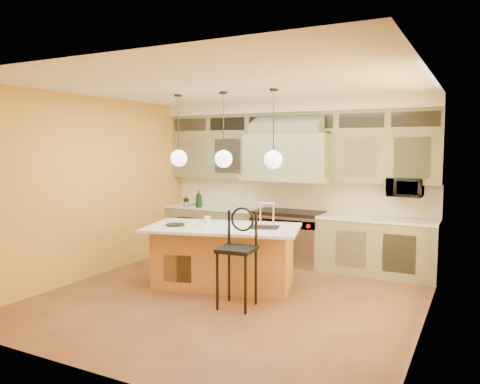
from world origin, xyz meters
The scene contains 18 objects.
floor centered at (0.00, 0.00, 0.00)m, with size 5.00×5.00×0.00m, color #55301D.
ceiling centered at (0.00, 0.00, 2.90)m, with size 5.00×5.00×0.00m, color white.
wall_back centered at (0.00, 2.50, 1.45)m, with size 5.00×5.00×0.00m, color gold.
wall_front centered at (0.00, -2.50, 1.45)m, with size 5.00×5.00×0.00m, color gold.
wall_left centered at (-2.50, 0.00, 1.45)m, with size 5.00×5.00×0.00m, color gold.
wall_right centered at (2.50, 0.00, 1.45)m, with size 5.00×5.00×0.00m, color gold.
back_cabinetry centered at (0.00, 2.23, 1.43)m, with size 5.00×0.77×2.90m.
range centered at (0.00, 2.14, 0.49)m, with size 1.20×0.74×0.96m.
kitchen_island centered at (-0.36, 0.45, 0.47)m, with size 2.47×1.73×1.35m.
counter_stool centered at (0.25, -0.26, 0.75)m, with size 0.50×0.50×1.30m.
microwave centered at (1.95, 2.25, 1.45)m, with size 0.54×0.37×0.30m, color black.
oil_bottle_a centered at (-1.75, 1.92, 1.11)m, with size 0.13×0.13×0.34m, color black.
oil_bottle_b centered at (-2.20, 2.15, 1.03)m, with size 0.08×0.09×0.19m, color black.
fruit_bowl centered at (-2.09, 2.15, 0.98)m, with size 0.30×0.30×0.07m, color silver.
cup centered at (-0.74, 0.59, 0.97)m, with size 0.11×0.11×0.10m, color white.
pendant_left centered at (-1.17, 0.45, 1.95)m, with size 0.26×0.26×1.11m.
pendant_center centered at (-0.37, 0.45, 1.95)m, with size 0.26×0.26×1.11m.
pendant_right centered at (0.43, 0.45, 1.95)m, with size 0.26×0.26×1.11m.
Camera 1 is at (3.05, -5.57, 2.11)m, focal length 35.00 mm.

